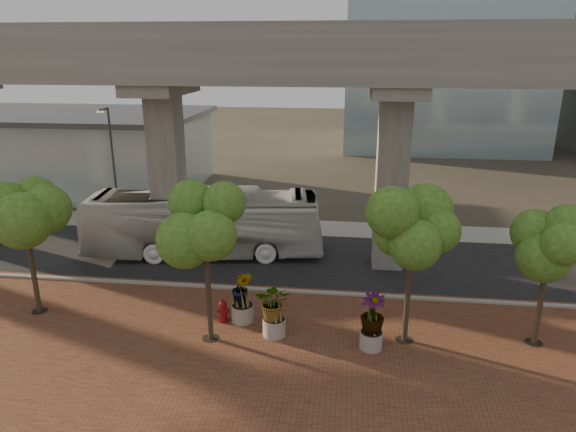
# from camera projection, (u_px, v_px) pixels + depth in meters

# --- Properties ---
(ground) EXTENTS (160.00, 160.00, 0.00)m
(ground) POSITION_uv_depth(u_px,v_px,m) (272.00, 274.00, 26.82)
(ground) COLOR #322F24
(ground) RESTS_ON ground
(brick_plaza) EXTENTS (70.00, 13.00, 0.06)m
(brick_plaza) POSITION_uv_depth(u_px,v_px,m) (240.00, 362.00, 19.26)
(brick_plaza) COLOR brown
(brick_plaza) RESTS_ON ground
(asphalt_road) EXTENTS (90.00, 8.00, 0.04)m
(asphalt_road) POSITION_uv_depth(u_px,v_px,m) (277.00, 259.00, 28.70)
(asphalt_road) COLOR black
(asphalt_road) RESTS_ON ground
(curb_strip) EXTENTS (70.00, 0.25, 0.16)m
(curb_strip) POSITION_uv_depth(u_px,v_px,m) (266.00, 290.00, 24.91)
(curb_strip) COLOR #9B9990
(curb_strip) RESTS_ON ground
(far_sidewalk) EXTENTS (90.00, 3.00, 0.06)m
(far_sidewalk) POSITION_uv_depth(u_px,v_px,m) (289.00, 227.00, 33.89)
(far_sidewalk) COLOR #9B9990
(far_sidewalk) RESTS_ON ground
(transit_viaduct) EXTENTS (72.00, 5.60, 12.40)m
(transit_viaduct) POSITION_uv_depth(u_px,v_px,m) (276.00, 129.00, 26.45)
(transit_viaduct) COLOR gray
(transit_viaduct) RESTS_ON ground
(station_pavilion) EXTENTS (23.00, 13.00, 6.30)m
(station_pavilion) POSITION_uv_depth(u_px,v_px,m) (66.00, 149.00, 43.26)
(station_pavilion) COLOR silver
(station_pavilion) RESTS_ON ground
(transit_bus) EXTENTS (13.59, 4.79, 3.71)m
(transit_bus) POSITION_uv_depth(u_px,v_px,m) (204.00, 224.00, 28.87)
(transit_bus) COLOR silver
(transit_bus) RESTS_ON ground
(fire_hydrant) EXTENTS (0.50, 0.45, 1.01)m
(fire_hydrant) POSITION_uv_depth(u_px,v_px,m) (223.00, 310.00, 22.00)
(fire_hydrant) COLOR maroon
(fire_hydrant) RESTS_ON ground
(planter_front) EXTENTS (2.10, 2.10, 2.31)m
(planter_front) POSITION_uv_depth(u_px,v_px,m) (274.00, 304.00, 20.62)
(planter_front) COLOR gray
(planter_front) RESTS_ON ground
(planter_right) EXTENTS (2.18, 2.18, 2.33)m
(planter_right) POSITION_uv_depth(u_px,v_px,m) (372.00, 316.00, 19.70)
(planter_right) COLOR gray
(planter_right) RESTS_ON ground
(planter_left) EXTENTS (2.14, 2.14, 2.35)m
(planter_left) POSITION_uv_depth(u_px,v_px,m) (242.00, 291.00, 21.70)
(planter_left) COLOR #ABA39B
(planter_left) RESTS_ON ground
(street_tree_far_west) EXTENTS (3.62, 3.62, 6.21)m
(street_tree_far_west) POSITION_uv_depth(u_px,v_px,m) (24.00, 215.00, 21.55)
(street_tree_far_west) COLOR #473928
(street_tree_far_west) RESTS_ON ground
(street_tree_near_west) EXTENTS (3.53, 3.53, 6.53)m
(street_tree_near_west) POSITION_uv_depth(u_px,v_px,m) (205.00, 224.00, 19.28)
(street_tree_near_west) COLOR #473928
(street_tree_near_west) RESTS_ON ground
(street_tree_near_east) EXTENTS (3.56, 3.56, 6.40)m
(street_tree_near_east) POSITION_uv_depth(u_px,v_px,m) (413.00, 229.00, 19.19)
(street_tree_near_east) COLOR #473928
(street_tree_near_east) RESTS_ON ground
(street_tree_far_east) EXTENTS (3.13, 3.13, 5.70)m
(street_tree_far_east) POSITION_uv_depth(u_px,v_px,m) (550.00, 243.00, 19.17)
(street_tree_far_east) COLOR #473928
(street_tree_far_east) RESTS_ON ground
(streetlamp_west) EXTENTS (0.39, 1.14, 7.84)m
(streetlamp_west) POSITION_uv_depth(u_px,v_px,m) (112.00, 161.00, 32.00)
(streetlamp_west) COLOR #2F2F34
(streetlamp_west) RESTS_ON ground
(streetlamp_east) EXTENTS (0.45, 1.33, 9.16)m
(streetlamp_east) POSITION_uv_depth(u_px,v_px,m) (408.00, 150.00, 31.27)
(streetlamp_east) COLOR #2E2D33
(streetlamp_east) RESTS_ON ground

